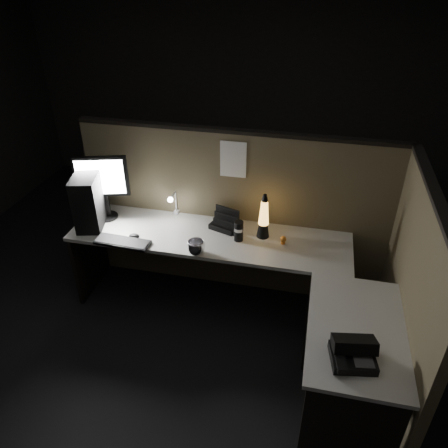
% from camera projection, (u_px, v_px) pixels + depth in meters
% --- Properties ---
extents(floor, '(6.00, 6.00, 0.00)m').
position_uv_depth(floor, '(210.00, 356.00, 3.44)').
color(floor, black).
rests_on(floor, ground).
extents(room_shell, '(6.00, 6.00, 6.00)m').
position_uv_depth(room_shell, '(206.00, 169.00, 2.58)').
color(room_shell, silver).
rests_on(room_shell, ground).
extents(partition_back, '(2.66, 0.06, 1.50)m').
position_uv_depth(partition_back, '(235.00, 215.00, 3.81)').
color(partition_back, brown).
rests_on(partition_back, ground).
extents(partition_right, '(0.06, 1.66, 1.50)m').
position_uv_depth(partition_right, '(407.00, 302.00, 2.88)').
color(partition_right, brown).
rests_on(partition_right, ground).
extents(desk, '(2.60, 1.60, 0.73)m').
position_uv_depth(desk, '(240.00, 282.00, 3.31)').
color(desk, '#B7B5AD').
rests_on(desk, ground).
extents(pc_tower, '(0.30, 0.47, 0.46)m').
position_uv_depth(pc_tower, '(90.00, 198.00, 3.63)').
color(pc_tower, black).
rests_on(pc_tower, desk).
extents(monitor, '(0.43, 0.19, 0.57)m').
position_uv_depth(monitor, '(102.00, 182.00, 3.65)').
color(monitor, black).
rests_on(monitor, desk).
extents(keyboard, '(0.45, 0.17, 0.02)m').
position_uv_depth(keyboard, '(123.00, 242.00, 3.47)').
color(keyboard, black).
rests_on(keyboard, desk).
extents(mouse, '(0.09, 0.06, 0.03)m').
position_uv_depth(mouse, '(134.00, 236.00, 3.54)').
color(mouse, black).
rests_on(mouse, desk).
extents(clip_lamp, '(0.05, 0.18, 0.23)m').
position_uv_depth(clip_lamp, '(173.00, 204.00, 3.74)').
color(clip_lamp, silver).
rests_on(clip_lamp, desk).
extents(organizer, '(0.27, 0.26, 0.17)m').
position_uv_depth(organizer, '(226.00, 223.00, 3.67)').
color(organizer, black).
rests_on(organizer, desk).
extents(lava_lamp, '(0.10, 0.10, 0.39)m').
position_uv_depth(lava_lamp, '(264.00, 219.00, 3.48)').
color(lava_lamp, black).
rests_on(lava_lamp, desk).
extents(travel_mug, '(0.08, 0.08, 0.17)m').
position_uv_depth(travel_mug, '(239.00, 231.00, 3.47)').
color(travel_mug, black).
rests_on(travel_mug, desk).
extents(steel_mug, '(0.17, 0.17, 0.11)m').
position_uv_depth(steel_mug, '(196.00, 247.00, 3.34)').
color(steel_mug, silver).
rests_on(steel_mug, desk).
extents(figurine, '(0.05, 0.05, 0.05)m').
position_uv_depth(figurine, '(283.00, 239.00, 3.46)').
color(figurine, orange).
rests_on(figurine, desk).
extents(pinned_paper, '(0.21, 0.00, 0.31)m').
position_uv_depth(pinned_paper, '(233.00, 160.00, 3.49)').
color(pinned_paper, white).
rests_on(pinned_paper, partition_back).
extents(desk_phone, '(0.28, 0.28, 0.15)m').
position_uv_depth(desk_phone, '(353.00, 352.00, 2.47)').
color(desk_phone, black).
rests_on(desk_phone, desk).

